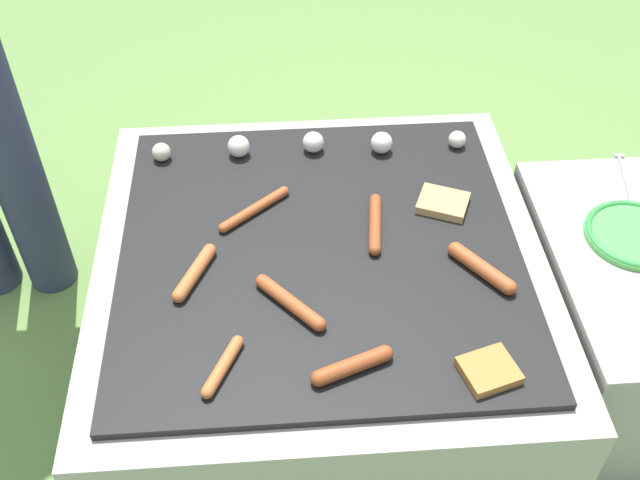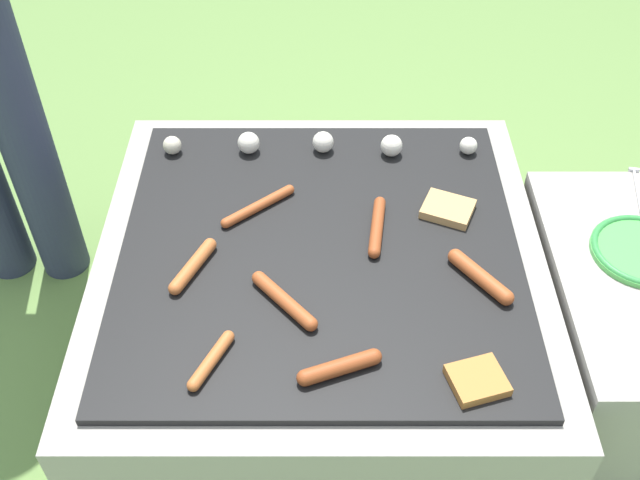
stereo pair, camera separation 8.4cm
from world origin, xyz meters
TOP-DOWN VIEW (x-y plane):
  - ground_plane at (0.00, 0.00)m, footprint 14.00×14.00m
  - grill at (0.00, 0.00)m, footprint 0.96×0.96m
  - side_ledge at (0.68, -0.07)m, footprint 0.37×0.63m
  - sausage_mid_right at (0.12, 0.05)m, footprint 0.05×0.18m
  - sausage_mid_left at (-0.07, -0.16)m, footprint 0.13×0.15m
  - sausage_front_center at (-0.14, 0.12)m, footprint 0.16×0.13m
  - sausage_front_right at (0.32, -0.10)m, footprint 0.12×0.14m
  - sausage_back_center at (-0.26, -0.07)m, footprint 0.08×0.15m
  - sausage_back_right at (0.04, -0.32)m, footprint 0.16×0.08m
  - sausage_front_left at (-0.20, -0.30)m, footprint 0.08×0.13m
  - bread_slice_left at (0.28, -0.35)m, footprint 0.12×0.11m
  - bread_slice_center at (0.28, 0.11)m, footprint 0.13×0.12m
  - mushroom_row at (-0.01, 0.32)m, footprint 0.76×0.07m
  - fork_utensil at (0.73, 0.17)m, footprint 0.05×0.20m

SIDE VIEW (x-z plane):
  - ground_plane at x=0.00m, z-range 0.00..0.00m
  - grill at x=0.00m, z-range 0.00..0.40m
  - side_ledge at x=0.68m, z-range 0.00..0.40m
  - fork_utensil at x=0.73m, z-range 0.40..0.41m
  - bread_slice_left at x=0.28m, z-range 0.40..0.42m
  - bread_slice_center at x=0.28m, z-range 0.40..0.42m
  - sausage_front_center at x=-0.14m, z-range 0.40..0.42m
  - sausage_front_left at x=-0.20m, z-range 0.40..0.42m
  - sausage_mid_right at x=0.12m, z-range 0.40..0.43m
  - sausage_back_center at x=-0.26m, z-range 0.40..0.43m
  - sausage_mid_left at x=-0.07m, z-range 0.40..0.43m
  - sausage_back_right at x=0.04m, z-range 0.40..0.43m
  - sausage_front_right at x=0.32m, z-range 0.40..0.43m
  - mushroom_row at x=-0.01m, z-range 0.40..0.45m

